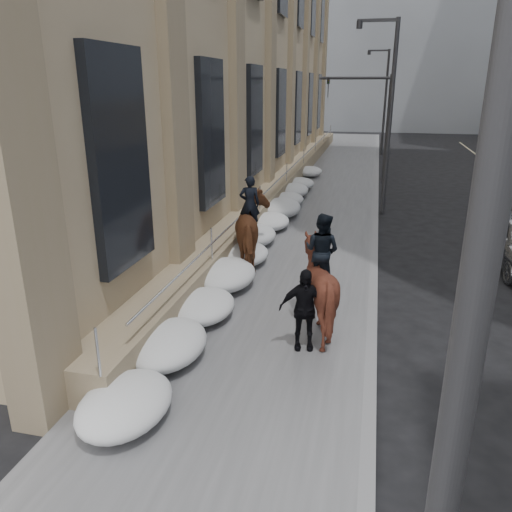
% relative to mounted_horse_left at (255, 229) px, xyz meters
% --- Properties ---
extents(ground, '(140.00, 140.00, 0.00)m').
position_rel_mounted_horse_left_xyz_m(ground, '(1.03, -5.89, -1.28)').
color(ground, black).
rests_on(ground, ground).
extents(sidewalk, '(5.00, 80.00, 0.12)m').
position_rel_mounted_horse_left_xyz_m(sidewalk, '(1.03, 4.11, -1.22)').
color(sidewalk, '#525254').
rests_on(sidewalk, ground).
extents(curb, '(0.24, 80.00, 0.12)m').
position_rel_mounted_horse_left_xyz_m(curb, '(3.65, 4.11, -1.22)').
color(curb, slate).
rests_on(curb, ground).
extents(limestone_building, '(6.10, 44.00, 18.00)m').
position_rel_mounted_horse_left_xyz_m(limestone_building, '(-4.23, 14.08, 7.62)').
color(limestone_building, '#9B8465').
rests_on(limestone_building, ground).
extents(bg_building_mid, '(30.00, 12.00, 28.00)m').
position_rel_mounted_horse_left_xyz_m(bg_building_mid, '(5.03, 54.11, 12.72)').
color(bg_building_mid, slate).
rests_on(bg_building_mid, ground).
extents(bg_building_far, '(24.00, 12.00, 20.00)m').
position_rel_mounted_horse_left_xyz_m(bg_building_far, '(-4.97, 66.11, 8.72)').
color(bg_building_far, gray).
rests_on(bg_building_far, ground).
extents(streetlight_near, '(1.71, 0.24, 8.00)m').
position_rel_mounted_horse_left_xyz_m(streetlight_near, '(3.77, -11.89, 3.30)').
color(streetlight_near, '#2D2D30').
rests_on(streetlight_near, ground).
extents(streetlight_mid, '(1.71, 0.24, 8.00)m').
position_rel_mounted_horse_left_xyz_m(streetlight_mid, '(3.77, 8.11, 3.30)').
color(streetlight_mid, '#2D2D30').
rests_on(streetlight_mid, ground).
extents(streetlight_far, '(1.71, 0.24, 8.00)m').
position_rel_mounted_horse_left_xyz_m(streetlight_far, '(3.77, 28.11, 3.30)').
color(streetlight_far, '#2D2D30').
rests_on(streetlight_far, ground).
extents(traffic_signal, '(4.10, 0.22, 6.00)m').
position_rel_mounted_horse_left_xyz_m(traffic_signal, '(3.10, 16.11, 2.72)').
color(traffic_signal, '#2D2D30').
rests_on(traffic_signal, ground).
extents(snow_bank, '(1.70, 18.10, 0.76)m').
position_rel_mounted_horse_left_xyz_m(snow_bank, '(-0.39, 2.22, -0.81)').
color(snow_bank, silver).
rests_on(snow_bank, sidewalk).
extents(mounted_horse_left, '(1.95, 2.88, 2.77)m').
position_rel_mounted_horse_left_xyz_m(mounted_horse_left, '(0.00, 0.00, 0.00)').
color(mounted_horse_left, '#522D18').
rests_on(mounted_horse_left, sidewalk).
extents(mounted_horse_right, '(2.29, 2.41, 2.71)m').
position_rel_mounted_horse_left_xyz_m(mounted_horse_right, '(2.37, -3.81, -0.01)').
color(mounted_horse_right, '#3D1A11').
rests_on(mounted_horse_right, sidewalk).
extents(pedestrian, '(1.12, 0.64, 1.80)m').
position_rel_mounted_horse_left_xyz_m(pedestrian, '(2.20, -4.77, -0.26)').
color(pedestrian, black).
rests_on(pedestrian, sidewalk).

